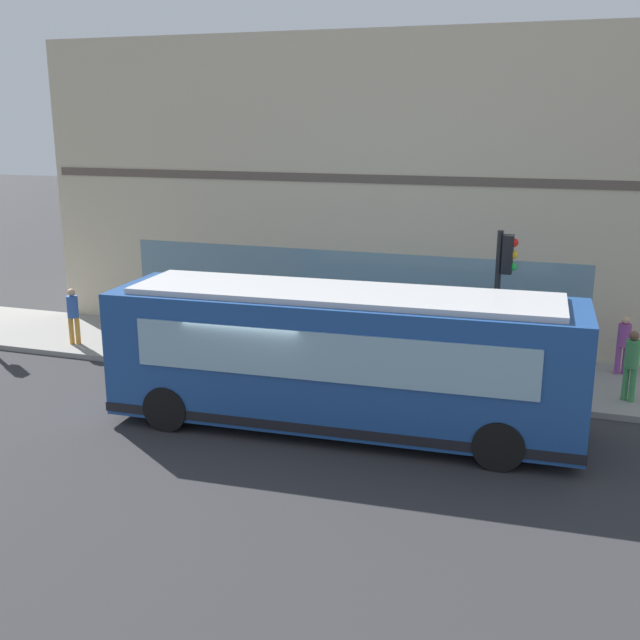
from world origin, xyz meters
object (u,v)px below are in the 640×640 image
pedestrian_near_building_entrance (623,341)px  fire_hydrant (293,357)px  pedestrian_walking_along_curb (631,361)px  pedestrian_near_hydrant (540,344)px  traffic_light_near_corner (503,281)px  pedestrian_by_light_pole (73,312)px  newspaper_vending_box (243,332)px  city_bus_nearside (341,360)px

pedestrian_near_building_entrance → fire_hydrant: bearing=106.8°
pedestrian_walking_along_curb → pedestrian_near_hydrant: pedestrian_walking_along_curb is taller
traffic_light_near_corner → pedestrian_near_hydrant: 2.26m
traffic_light_near_corner → pedestrian_walking_along_curb: 3.47m
pedestrian_near_building_entrance → pedestrian_by_light_pole: size_ratio=0.93×
pedestrian_by_light_pole → newspaper_vending_box: bearing=-75.4°
pedestrian_near_building_entrance → newspaper_vending_box: size_ratio=1.71×
city_bus_nearside → pedestrian_walking_along_curb: 6.87m
newspaper_vending_box → pedestrian_walking_along_curb: bearing=-96.0°
fire_hydrant → pedestrian_by_light_pole: 6.92m
city_bus_nearside → newspaper_vending_box: size_ratio=11.27×
traffic_light_near_corner → pedestrian_by_light_pole: traffic_light_near_corner is taller
city_bus_nearside → newspaper_vending_box: (4.39, 4.28, -0.95)m
traffic_light_near_corner → pedestrian_near_hydrant: (1.10, -0.91, -1.76)m
fire_hydrant → newspaper_vending_box: newspaper_vending_box is taller
pedestrian_walking_along_curb → newspaper_vending_box: bearing=84.0°
pedestrian_by_light_pole → pedestrian_near_building_entrance: bearing=-81.7°
pedestrian_near_building_entrance → pedestrian_walking_along_curb: bearing=-177.9°
city_bus_nearside → pedestrian_walking_along_curb: (3.32, -6.00, -0.43)m
traffic_light_near_corner → pedestrian_near_hydrant: size_ratio=2.32×
pedestrian_near_hydrant → city_bus_nearside: bearing=136.4°
fire_hydrant → pedestrian_near_hydrant: pedestrian_near_hydrant is taller
fire_hydrant → newspaper_vending_box: 2.57m
traffic_light_near_corner → newspaper_vending_box: 7.77m
city_bus_nearside → traffic_light_near_corner: bearing=-45.0°
pedestrian_by_light_pole → newspaper_vending_box: 4.99m
newspaper_vending_box → pedestrian_by_light_pole: bearing=104.6°
pedestrian_near_hydrant → pedestrian_by_light_pole: bearing=94.3°
city_bus_nearside → traffic_light_near_corner: 4.47m
fire_hydrant → newspaper_vending_box: bearing=54.1°
city_bus_nearside → newspaper_vending_box: city_bus_nearside is taller
newspaper_vending_box → fire_hydrant: bearing=-125.9°
city_bus_nearside → pedestrian_by_light_pole: bearing=70.9°
pedestrian_walking_along_curb → pedestrian_near_building_entrance: size_ratio=1.10×
city_bus_nearside → pedestrian_walking_along_curb: bearing=-61.1°
pedestrian_walking_along_curb → newspaper_vending_box: (1.07, 10.28, -0.52)m
pedestrian_near_hydrant → pedestrian_by_light_pole: 13.05m
pedestrian_near_hydrant → newspaper_vending_box: bearing=88.1°
traffic_light_near_corner → city_bus_nearside: bearing=135.0°
city_bus_nearside → newspaper_vending_box: 6.20m
traffic_light_near_corner → pedestrian_by_light_pole: size_ratio=2.36×
traffic_light_near_corner → pedestrian_by_light_pole: bearing=89.4°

